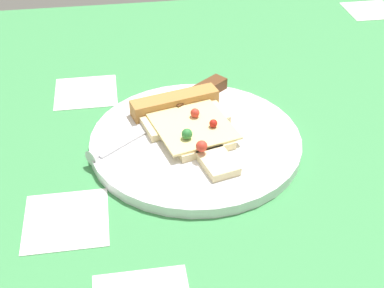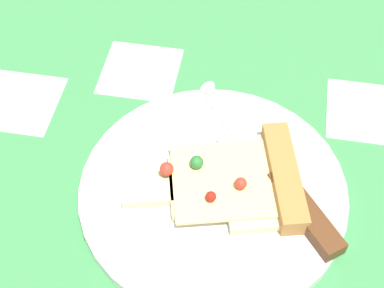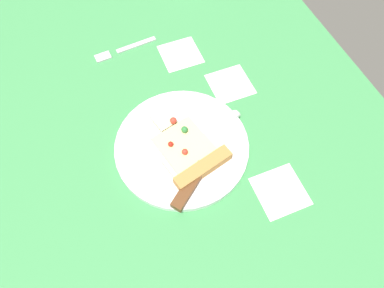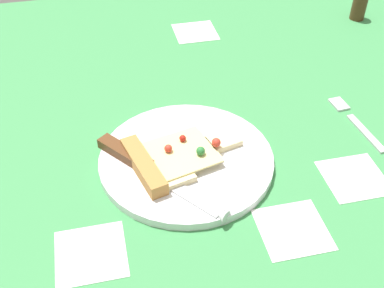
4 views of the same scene
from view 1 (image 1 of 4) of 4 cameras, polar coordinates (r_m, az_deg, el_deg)
name	(u,v)px [view 1 (image 1 of 4)]	position (r cm, az deg, el deg)	size (l,w,h in cm)	color
ground_plane	(281,178)	(66.78, 9.44, -3.58)	(110.85, 110.85, 3.00)	#3D8C4C
plate	(196,141)	(68.18, 0.38, 0.28)	(26.73, 26.73, 1.36)	silver
pizza_slice	(188,122)	(69.21, -0.46, 2.40)	(18.80, 13.34, 2.70)	beige
knife	(175,108)	(72.35, -1.80, 3.85)	(16.43, 20.21, 2.45)	silver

